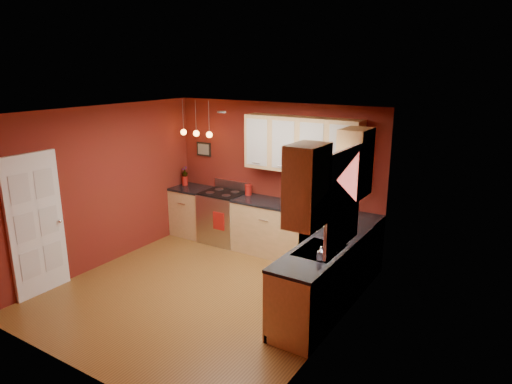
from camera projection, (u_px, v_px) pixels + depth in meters
The scene contains 27 objects.
floor at pixel (202, 292), 6.65m from camera, with size 4.20×4.20×0.00m, color brown.
ceiling at pixel (196, 112), 5.95m from camera, with size 4.00×4.20×0.02m, color beige.
wall_back at pixel (275, 177), 8.02m from camera, with size 4.00×0.02×2.60m, color maroon.
wall_front at pixel (67, 260), 4.59m from camera, with size 4.00×0.02×2.60m, color maroon.
wall_left at pixel (102, 187), 7.33m from camera, with size 0.02×4.20×2.60m, color maroon.
wall_right at pixel (334, 235), 5.28m from camera, with size 0.02×4.20×2.60m, color maroon.
base_cabinets_back_left at pixel (193, 212), 8.84m from camera, with size 0.70×0.60×0.90m, color #DFAF78.
base_cabinets_back_right at pixel (303, 235), 7.62m from camera, with size 2.54×0.60×0.90m, color #DFAF78.
base_cabinets_right at pixel (323, 280), 6.03m from camera, with size 0.60×2.10×0.90m, color #DFAF78.
counter_back_left at pixel (192, 189), 8.72m from camera, with size 0.70×0.62×0.04m, color black.
counter_back_right at pixel (304, 209), 7.50m from camera, with size 2.54×0.62×0.04m, color black.
counter_right at pixel (325, 247), 5.90m from camera, with size 0.62×2.10×0.04m, color black.
gas_range at pixel (223, 217), 8.46m from camera, with size 0.76×0.64×1.11m.
dishwasher_front at pixel (316, 245), 7.20m from camera, with size 0.60×0.02×0.80m, color #B1B0B5.
sink at pixel (320, 251), 5.78m from camera, with size 0.50×0.70×0.33m.
window at pixel (343, 196), 5.43m from camera, with size 0.06×1.02×1.22m.
door_left_wall at pixel (36, 225), 6.41m from camera, with size 0.12×0.82×2.05m.
upper_cabinets_back at pixel (302, 145), 7.39m from camera, with size 2.00×0.35×0.90m, color #DFAF78.
upper_cabinets_right at pixel (333, 173), 5.46m from camera, with size 0.35×1.95×0.90m, color #DFAF78.
wall_picture at pixel (204, 149), 8.70m from camera, with size 0.32×0.03×0.26m, color black.
pendant_lights at pixel (196, 133), 8.28m from camera, with size 0.71×0.11×0.66m.
red_canister at pixel (248, 190), 8.19m from camera, with size 0.13×0.13×0.19m.
red_vase at pixel (185, 181), 8.87m from camera, with size 0.11×0.11×0.18m, color #9F1611.
flowers at pixel (185, 172), 8.83m from camera, with size 0.12×0.12×0.21m, color #9F1611.
coffee_maker at pixel (338, 204), 7.26m from camera, with size 0.22×0.22×0.27m.
soap_pump at pixel (321, 254), 5.43m from camera, with size 0.08×0.08×0.17m, color white.
dish_towel at pixel (219, 221), 8.11m from camera, with size 0.24×0.02×0.32m, color #9F1611.
Camera 1 is at (3.87, -4.68, 3.19)m, focal length 32.00 mm.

